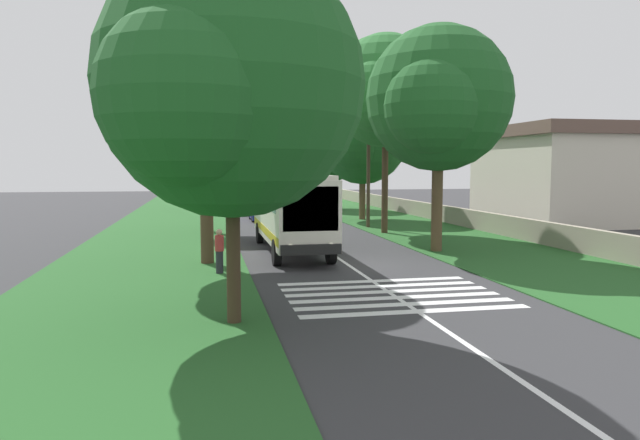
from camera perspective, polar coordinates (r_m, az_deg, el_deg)
ground at (r=24.68m, az=2.65°, el=-4.32°), size 160.00×160.00×0.00m
grass_verge_left at (r=38.90m, az=-14.65°, el=-0.98°), size 120.00×8.00×0.04m
grass_verge_right at (r=41.31m, az=8.70°, el=-0.52°), size 120.00×8.00×0.04m
centre_line at (r=39.28m, az=-2.62°, el=-0.78°), size 110.00×0.16×0.01m
coach_bus at (r=28.13m, az=-2.93°, el=1.25°), size 11.16×2.62×3.73m
zebra_crossing at (r=19.01m, az=7.05°, el=-7.20°), size 4.95×6.80×0.01m
trailing_car_0 at (r=45.00m, az=-5.67°, el=0.80°), size 4.30×1.78×1.43m
trailing_car_1 at (r=54.13m, az=-3.13°, el=1.55°), size 4.30×1.78×1.43m
trailing_car_2 at (r=63.14m, az=-4.52°, el=2.05°), size 4.30×1.78×1.43m
trailing_car_3 at (r=70.20m, az=-4.99°, el=2.36°), size 4.30×1.78×1.43m
roadside_tree_left_0 at (r=37.26m, az=-11.16°, el=8.95°), size 5.21×4.41×8.91m
roadside_tree_left_1 at (r=25.11m, az=-11.67°, el=14.15°), size 7.30×6.19×11.27m
roadside_tree_left_2 at (r=57.21m, az=-10.66°, el=7.85°), size 5.28×4.77×9.31m
roadside_tree_left_3 at (r=75.92m, az=-11.16°, el=7.11°), size 5.79×4.68×9.24m
roadside_tree_left_4 at (r=15.26m, az=-9.26°, el=12.35°), size 7.74×6.76×9.48m
roadside_tree_right_0 at (r=28.82m, az=11.06°, el=11.11°), size 8.31×6.88×10.70m
roadside_tree_right_1 at (r=45.52m, az=4.00°, el=7.61°), size 7.59×6.84×9.55m
roadside_tree_right_2 at (r=36.59m, az=6.06°, el=12.02°), size 8.42×6.82×12.04m
roadside_tree_right_3 at (r=86.31m, az=-3.34°, el=6.08°), size 5.51×4.61×7.87m
roadside_tree_right_4 at (r=56.85m, az=0.95°, el=6.72°), size 7.50×6.17×8.85m
utility_pole at (r=39.43m, az=4.73°, el=4.75°), size 0.24×1.40×7.23m
roadside_wall at (r=47.12m, az=10.52°, el=0.91°), size 70.00×0.40×1.21m
roadside_building at (r=46.78m, az=22.46°, el=4.17°), size 11.94×9.63×7.07m
pedestrian at (r=22.56m, az=-9.77°, el=-2.95°), size 0.34×0.34×1.69m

